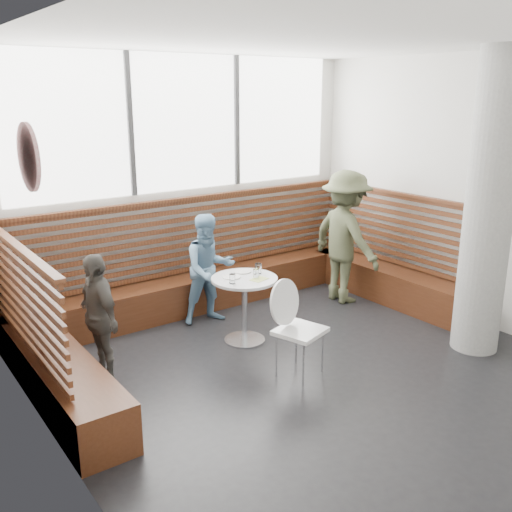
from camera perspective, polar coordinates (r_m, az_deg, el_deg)
room at (r=5.41m, az=6.22°, el=3.75°), size 5.00×5.00×3.20m
booth at (r=7.10m, az=-3.67°, el=-3.19°), size 5.00×2.50×1.44m
concrete_column at (r=6.45m, az=22.29°, el=4.61°), size 0.50×0.50×3.20m
wall_art at (r=4.47m, az=-21.80°, el=9.16°), size 0.03×0.50×0.50m
cafe_table at (r=6.41m, az=-1.16°, el=-4.02°), size 0.74×0.74×0.76m
cafe_chair at (r=5.71m, az=3.97°, el=-6.37°), size 0.47×0.46×0.97m
adult_man at (r=7.68m, az=8.95°, el=1.88°), size 0.72×1.18×1.78m
child_back at (r=6.94m, az=-4.71°, el=-1.31°), size 0.73×0.61×1.36m
child_left at (r=5.81m, az=-15.49°, el=-5.85°), size 0.34×0.76×1.28m
plate_near at (r=6.34m, az=-2.47°, el=-2.10°), size 0.20×0.20×0.01m
plate_far at (r=6.53m, az=-1.37°, el=-1.54°), size 0.20×0.20×0.01m
glass_left at (r=6.13m, az=-2.38°, el=-2.29°), size 0.07×0.07×0.11m
glass_mid at (r=6.29m, az=0.00°, el=-1.80°), size 0.07×0.07×0.11m
glass_right at (r=6.46m, az=0.23°, el=-1.26°), size 0.07×0.07×0.12m
menu_card at (r=6.28m, az=0.32°, el=-2.33°), size 0.22×0.18×0.00m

